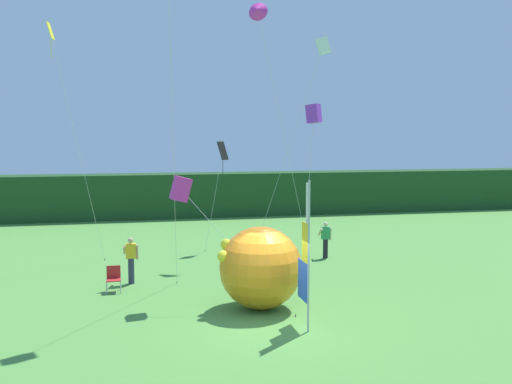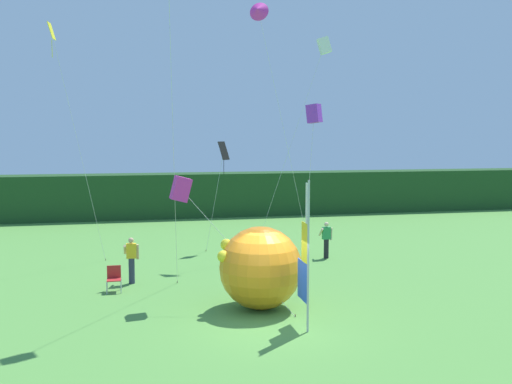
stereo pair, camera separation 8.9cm
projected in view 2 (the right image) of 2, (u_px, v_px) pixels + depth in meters
name	position (u px, v px, depth m)	size (l,w,h in m)	color
ground_plane	(272.00, 324.00, 16.97)	(120.00, 120.00, 0.00)	#518E3D
distant_treeline	(192.00, 195.00, 39.26)	(80.00, 2.40, 2.90)	#1E421E
banner_flag	(305.00, 258.00, 16.39)	(0.06, 1.03, 4.24)	#B7B7BC
person_near_banner	(131.00, 259.00, 21.53)	(0.55, 0.48, 1.71)	#2D334C
person_mid_field	(326.00, 239.00, 25.94)	(0.55, 0.48, 1.63)	black
inflatable_balloon	(261.00, 268.00, 18.38)	(2.70, 2.61, 2.61)	orange
folding_chair	(114.00, 277.00, 20.49)	(0.51, 0.51, 0.89)	#BCBCC1
kite_purple_box_0	(314.00, 114.00, 20.82)	(1.20, 1.76, 6.57)	brown
kite_magenta_box_1	(181.00, 189.00, 18.81)	(3.59, 2.57, 4.18)	brown
kite_yellow_diamond_3	(57.00, 53.00, 23.63)	(2.00, 1.10, 9.96)	brown
kite_black_diamond_4	(223.00, 154.00, 27.70)	(1.26, 0.79, 5.15)	brown
kite_white_box_5	(324.00, 46.00, 28.06)	(3.90, 0.87, 10.17)	brown
kite_magenta_delta_6	(259.00, 11.00, 26.26)	(3.23, 1.24, 11.51)	brown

